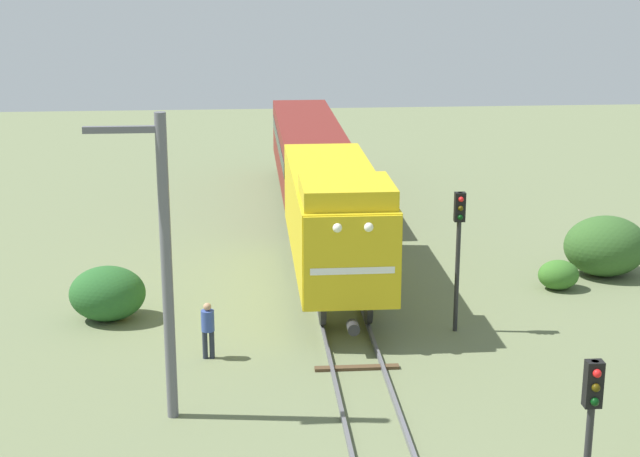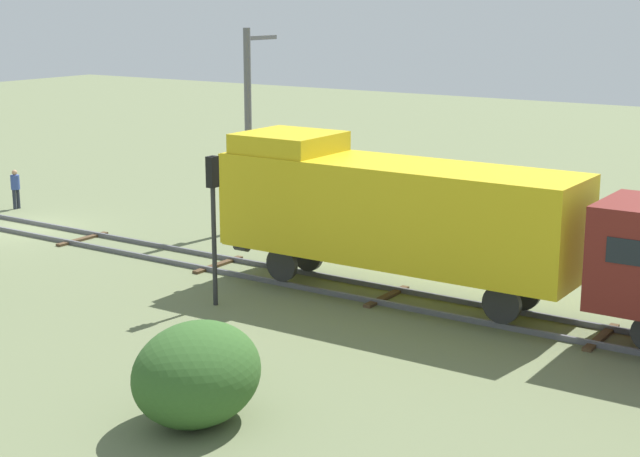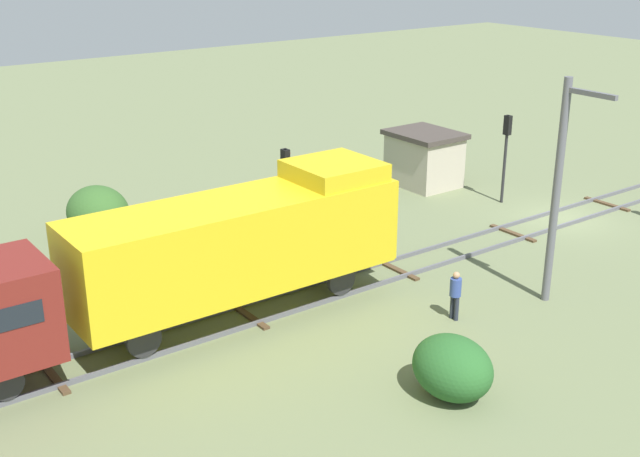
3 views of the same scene
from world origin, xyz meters
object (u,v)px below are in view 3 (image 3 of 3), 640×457
(locomotive, at_px, (243,240))
(traffic_signal_near, at_px, (506,143))
(catenary_mast, at_px, (559,187))
(relay_hut, at_px, (424,158))
(worker_by_signal, at_px, (455,292))
(traffic_signal_mid, at_px, (286,184))

(locomotive, distance_m, traffic_signal_near, 16.42)
(catenary_mast, xyz_separation_m, relay_hut, (12.56, -5.86, -2.74))
(catenary_mast, bearing_deg, worker_by_signal, 76.76)
(catenary_mast, height_order, relay_hut, catenary_mast)
(locomotive, bearing_deg, catenary_mast, -118.88)
(locomotive, distance_m, traffic_signal_mid, 5.22)
(traffic_signal_mid, height_order, worker_by_signal, traffic_signal_mid)
(traffic_signal_mid, bearing_deg, catenary_mast, -148.32)
(relay_hut, bearing_deg, catenary_mast, 155.00)
(traffic_signal_mid, xyz_separation_m, worker_by_signal, (-7.60, -1.55, -2.08))
(traffic_signal_near, distance_m, worker_by_signal, 13.06)
(catenary_mast, bearing_deg, traffic_signal_near, -39.95)
(worker_by_signal, relative_size, catenary_mast, 0.22)
(traffic_signal_near, bearing_deg, catenary_mast, 140.05)
(locomotive, xyz_separation_m, relay_hut, (7.50, -15.04, -1.38))
(locomotive, distance_m, worker_by_signal, 7.15)
(locomotive, xyz_separation_m, worker_by_signal, (-4.20, -5.51, -1.78))
(locomotive, bearing_deg, worker_by_signal, -127.32)
(traffic_signal_mid, relative_size, worker_by_signal, 2.61)
(worker_by_signal, xyz_separation_m, catenary_mast, (-0.86, -3.67, 3.13))
(traffic_signal_near, relative_size, catenary_mast, 0.54)
(worker_by_signal, distance_m, relay_hut, 15.09)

